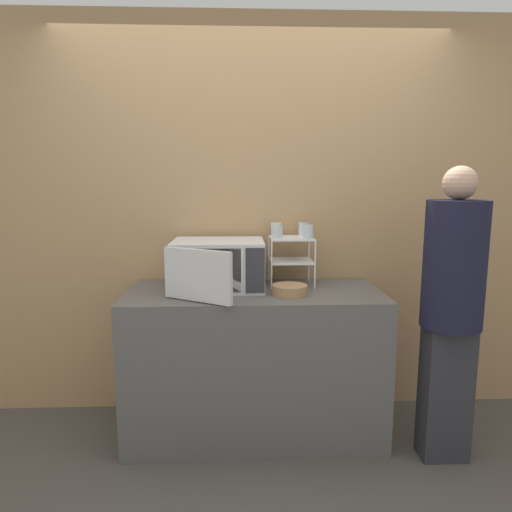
# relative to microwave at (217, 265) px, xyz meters

# --- Properties ---
(ground_plane) EXTENTS (12.00, 12.00, 0.00)m
(ground_plane) POSITION_rel_microwave_xyz_m (0.22, -0.40, -1.05)
(ground_plane) COLOR #4C4742
(wall_back) EXTENTS (8.00, 0.06, 2.60)m
(wall_back) POSITION_rel_microwave_xyz_m (0.22, 0.30, 0.25)
(wall_back) COLOR tan
(wall_back) RESTS_ON ground_plane
(counter) EXTENTS (1.53, 0.66, 0.90)m
(counter) POSITION_rel_microwave_xyz_m (0.22, -0.07, -0.60)
(counter) COLOR #595654
(counter) RESTS_ON ground_plane
(microwave) EXTENTS (0.57, 0.66, 0.30)m
(microwave) POSITION_rel_microwave_xyz_m (0.00, 0.00, 0.00)
(microwave) COLOR silver
(microwave) RESTS_ON counter
(dish_rack) EXTENTS (0.28, 0.25, 0.30)m
(dish_rack) POSITION_rel_microwave_xyz_m (0.46, 0.10, 0.07)
(dish_rack) COLOR white
(dish_rack) RESTS_ON counter
(glass_front_left) EXTENTS (0.07, 0.07, 0.09)m
(glass_front_left) POSITION_rel_microwave_xyz_m (0.37, 0.02, 0.20)
(glass_front_left) COLOR silver
(glass_front_left) RESTS_ON dish_rack
(glass_back_right) EXTENTS (0.07, 0.07, 0.09)m
(glass_back_right) POSITION_rel_microwave_xyz_m (0.55, 0.19, 0.20)
(glass_back_right) COLOR silver
(glass_back_right) RESTS_ON dish_rack
(glass_front_right) EXTENTS (0.07, 0.07, 0.09)m
(glass_front_right) POSITION_rel_microwave_xyz_m (0.55, 0.02, 0.20)
(glass_front_right) COLOR silver
(glass_front_right) RESTS_ON dish_rack
(glass_back_left) EXTENTS (0.07, 0.07, 0.09)m
(glass_back_left) POSITION_rel_microwave_xyz_m (0.37, 0.18, 0.20)
(glass_back_left) COLOR silver
(glass_back_left) RESTS_ON dish_rack
(bowl) EXTENTS (0.21, 0.21, 0.06)m
(bowl) POSITION_rel_microwave_xyz_m (0.42, -0.17, -0.12)
(bowl) COLOR #AD7F56
(bowl) RESTS_ON counter
(person) EXTENTS (0.32, 0.32, 1.63)m
(person) POSITION_rel_microwave_xyz_m (1.28, -0.39, -0.13)
(person) COLOR #2D2D33
(person) RESTS_ON ground_plane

